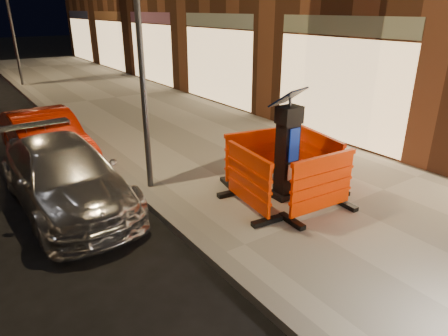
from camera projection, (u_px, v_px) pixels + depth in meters
ground_plane at (218, 263)px, 6.28m from camera, size 120.00×120.00×0.00m
sidewalk at (345, 208)px, 7.84m from camera, size 6.00×60.00×0.15m
kerb at (218, 259)px, 6.25m from camera, size 0.30×60.00×0.15m
parking_kiosk at (287, 148)px, 7.79m from camera, size 0.75×0.75×2.09m
barrier_front at (322, 186)px, 7.24m from camera, size 1.53×0.71×1.16m
barrier_back at (256, 156)px, 8.69m from camera, size 1.59×0.91×1.16m
barrier_kerbside at (248, 181)px, 7.46m from camera, size 0.79×1.56×1.16m
barrier_bldgside at (319, 160)px, 8.46m from camera, size 0.88×1.58×1.16m
car_silver at (69, 205)px, 8.11m from camera, size 1.97×4.57×1.31m
car_red at (50, 165)px, 10.22m from camera, size 1.61×4.16×1.35m
street_lamp_mid at (140, 41)px, 7.53m from camera, size 0.12×0.12×6.00m
street_lamp_far at (11, 21)px, 18.96m from camera, size 0.12×0.12×6.00m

